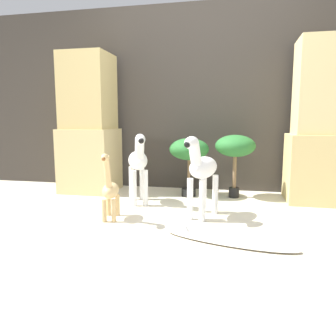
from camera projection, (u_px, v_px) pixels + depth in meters
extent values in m
plane|color=beige|center=(178.00, 225.00, 2.65)|extent=(14.00, 14.00, 0.00)
cube|color=#38332D|center=(201.00, 99.00, 3.94)|extent=(6.40, 0.08, 2.20)
cube|color=#DBC184|center=(90.00, 160.00, 3.90)|extent=(0.60, 0.57, 0.74)
cube|color=#D1B775|center=(88.00, 92.00, 3.79)|extent=(0.53, 0.50, 0.86)
cube|color=#D1B775|center=(317.00, 168.00, 3.39)|extent=(0.60, 0.57, 0.70)
cube|color=#DBC184|center=(322.00, 87.00, 3.27)|extent=(0.50, 0.47, 0.95)
cylinder|color=white|center=(202.00, 201.00, 2.72)|extent=(0.05, 0.05, 0.36)
cylinder|color=white|center=(190.00, 199.00, 2.77)|extent=(0.05, 0.05, 0.36)
cylinder|color=white|center=(215.00, 195.00, 2.95)|extent=(0.05, 0.05, 0.36)
cylinder|color=white|center=(204.00, 193.00, 3.00)|extent=(0.05, 0.05, 0.36)
ellipsoid|color=white|center=(203.00, 167.00, 2.82)|extent=(0.31, 0.43, 0.19)
cylinder|color=white|center=(195.00, 154.00, 2.66)|extent=(0.13, 0.17, 0.22)
ellipsoid|color=white|center=(192.00, 143.00, 2.60)|extent=(0.15, 0.20, 0.10)
sphere|color=black|center=(187.00, 145.00, 2.54)|extent=(0.05, 0.05, 0.05)
cube|color=black|center=(195.00, 152.00, 2.66)|extent=(0.05, 0.09, 0.18)
cylinder|color=white|center=(145.00, 188.00, 3.24)|extent=(0.05, 0.05, 0.36)
cylinder|color=white|center=(134.00, 188.00, 3.21)|extent=(0.05, 0.05, 0.36)
cylinder|color=white|center=(142.00, 183.00, 3.50)|extent=(0.05, 0.05, 0.36)
cylinder|color=white|center=(131.00, 183.00, 3.48)|extent=(0.05, 0.05, 0.36)
ellipsoid|color=white|center=(138.00, 160.00, 3.32)|extent=(0.33, 0.43, 0.19)
cylinder|color=white|center=(140.00, 149.00, 3.14)|extent=(0.14, 0.17, 0.22)
ellipsoid|color=white|center=(140.00, 139.00, 3.07)|extent=(0.16, 0.20, 0.10)
sphere|color=black|center=(141.00, 141.00, 2.99)|extent=(0.05, 0.05, 0.05)
cube|color=black|center=(140.00, 148.00, 3.14)|extent=(0.05, 0.09, 0.18)
cylinder|color=tan|center=(114.00, 211.00, 2.72)|extent=(0.04, 0.04, 0.19)
cylinder|color=tan|center=(104.00, 211.00, 2.72)|extent=(0.04, 0.04, 0.19)
cylinder|color=tan|center=(118.00, 205.00, 2.91)|extent=(0.04, 0.04, 0.19)
cylinder|color=tan|center=(109.00, 205.00, 2.91)|extent=(0.04, 0.04, 0.19)
ellipsoid|color=tan|center=(111.00, 190.00, 2.79)|extent=(0.19, 0.30, 0.13)
cylinder|color=tan|center=(107.00, 173.00, 2.65)|extent=(0.08, 0.15, 0.30)
ellipsoid|color=tan|center=(105.00, 158.00, 2.54)|extent=(0.08, 0.11, 0.06)
sphere|color=brown|center=(104.00, 159.00, 2.49)|extent=(0.03, 0.03, 0.03)
cylinder|color=black|center=(234.00, 192.00, 3.60)|extent=(0.11, 0.11, 0.11)
cylinder|color=brown|center=(235.00, 172.00, 3.57)|extent=(0.04, 0.04, 0.34)
ellipsoid|color=#286B2D|center=(235.00, 146.00, 3.52)|extent=(0.43, 0.43, 0.24)
cylinder|color=black|center=(189.00, 192.00, 3.66)|extent=(0.16, 0.16, 0.08)
cylinder|color=brown|center=(189.00, 174.00, 3.63)|extent=(0.03, 0.03, 0.32)
ellipsoid|color=#286B2D|center=(189.00, 149.00, 3.59)|extent=(0.43, 0.43, 0.24)
ellipsoid|color=silver|center=(229.00, 240.00, 2.28)|extent=(0.98, 0.46, 0.03)
cone|color=white|center=(185.00, 228.00, 2.42)|extent=(0.09, 0.09, 0.05)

